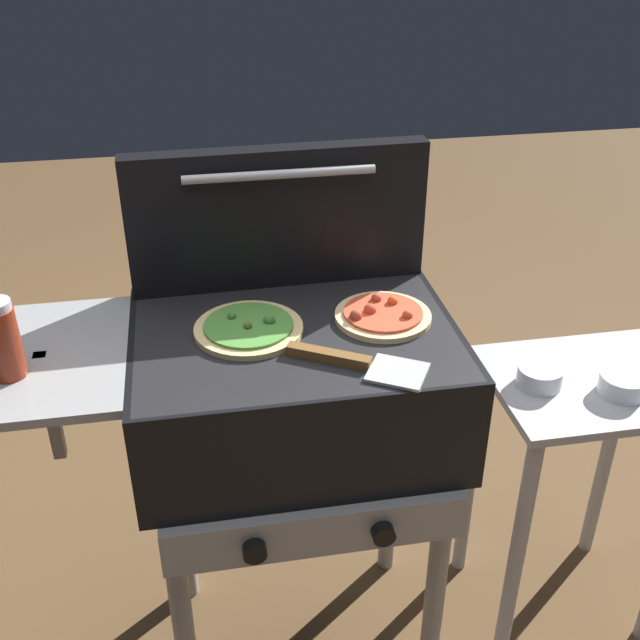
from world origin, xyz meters
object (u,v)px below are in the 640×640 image
at_px(grill, 289,393).
at_px(topping_bowl_near, 539,376).
at_px(prep_table, 577,449).
at_px(topping_bowl_far, 623,385).
at_px(pizza_pepperoni, 382,315).
at_px(sauce_jar, 2,340).
at_px(pizza_veggie, 249,328).
at_px(spatula, 357,363).

xyz_separation_m(grill, topping_bowl_near, (0.55, 0.01, -0.03)).
height_order(prep_table, topping_bowl_far, topping_bowl_far).
relative_size(pizza_pepperoni, sauce_jar, 1.30).
bearing_deg(grill, pizza_veggie, 166.45).
distance_m(spatula, topping_bowl_near, 0.50).
xyz_separation_m(spatula, topping_bowl_far, (0.60, 0.08, -0.18)).
distance_m(grill, topping_bowl_near, 0.55).
relative_size(grill, topping_bowl_near, 9.78).
distance_m(sauce_jar, spatula, 0.62).
relative_size(spatula, topping_bowl_near, 2.58).
relative_size(pizza_veggie, prep_table, 0.30).
relative_size(pizza_pepperoni, spatula, 0.76).
bearing_deg(pizza_pepperoni, prep_table, -2.00).
relative_size(grill, pizza_pepperoni, 4.96).
bearing_deg(pizza_pepperoni, topping_bowl_near, -2.00).
xyz_separation_m(prep_table, topping_bowl_near, (-0.13, 0.00, 0.22)).
xyz_separation_m(spatula, topping_bowl_near, (0.44, 0.15, -0.18)).
bearing_deg(prep_table, grill, -179.63).
xyz_separation_m(pizza_veggie, topping_bowl_far, (0.78, -0.07, -0.18)).
bearing_deg(pizza_pepperoni, topping_bowl_far, -8.44).
height_order(grill, topping_bowl_near, grill).
relative_size(pizza_veggie, topping_bowl_near, 2.17).
relative_size(grill, pizza_veggie, 4.51).
bearing_deg(prep_table, pizza_veggie, 178.97).
distance_m(grill, pizza_pepperoni, 0.25).
relative_size(pizza_veggie, sauce_jar, 1.43).
xyz_separation_m(pizza_veggie, topping_bowl_near, (0.62, -0.01, -0.18)).
bearing_deg(grill, topping_bowl_far, -4.47).
distance_m(prep_table, topping_bowl_near, 0.25).
relative_size(spatula, topping_bowl_far, 2.50).
xyz_separation_m(pizza_pepperoni, sauce_jar, (-0.70, -0.08, 0.06)).
bearing_deg(spatula, pizza_pepperoni, 61.04).
bearing_deg(sauce_jar, topping_bowl_near, 3.51).
xyz_separation_m(topping_bowl_near, topping_bowl_far, (0.16, -0.06, 0.00)).
height_order(topping_bowl_near, topping_bowl_far, same).
relative_size(prep_table, topping_bowl_near, 7.20).
bearing_deg(pizza_veggie, prep_table, -1.03).
height_order(grill, topping_bowl_far, grill).
relative_size(pizza_veggie, topping_bowl_far, 2.10).
distance_m(pizza_pepperoni, sauce_jar, 0.71).
distance_m(spatula, topping_bowl_far, 0.64).
bearing_deg(pizza_veggie, sauce_jar, -170.33).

